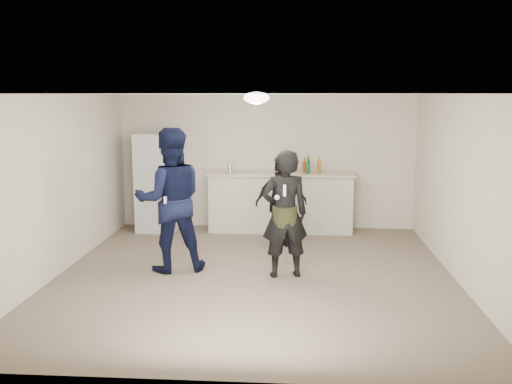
# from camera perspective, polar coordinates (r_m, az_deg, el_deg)

# --- Properties ---
(floor) EXTENTS (6.00, 6.00, 0.00)m
(floor) POSITION_cam_1_polar(r_m,az_deg,el_deg) (8.05, -0.10, -8.34)
(floor) COLOR #6B5B4C
(floor) RESTS_ON ground
(ceiling) EXTENTS (6.00, 6.00, 0.00)m
(ceiling) POSITION_cam_1_polar(r_m,az_deg,el_deg) (7.65, -0.11, 9.76)
(ceiling) COLOR silver
(ceiling) RESTS_ON wall_back
(wall_back) EXTENTS (6.00, 0.00, 6.00)m
(wall_back) POSITION_cam_1_polar(r_m,az_deg,el_deg) (10.72, 1.06, 3.04)
(wall_back) COLOR beige
(wall_back) RESTS_ON floor
(wall_front) EXTENTS (6.00, 0.00, 6.00)m
(wall_front) POSITION_cam_1_polar(r_m,az_deg,el_deg) (4.83, -2.70, -5.20)
(wall_front) COLOR beige
(wall_front) RESTS_ON floor
(wall_left) EXTENTS (0.00, 6.00, 6.00)m
(wall_left) POSITION_cam_1_polar(r_m,az_deg,el_deg) (8.41, -19.14, 0.67)
(wall_left) COLOR beige
(wall_left) RESTS_ON floor
(wall_right) EXTENTS (0.00, 6.00, 6.00)m
(wall_right) POSITION_cam_1_polar(r_m,az_deg,el_deg) (8.04, 19.85, 0.23)
(wall_right) COLOR beige
(wall_right) RESTS_ON floor
(counter) EXTENTS (2.60, 0.56, 1.05)m
(counter) POSITION_cam_1_polar(r_m,az_deg,el_deg) (10.49, 2.46, -1.12)
(counter) COLOR beige
(counter) RESTS_ON floor
(counter_top) EXTENTS (2.68, 0.64, 0.04)m
(counter_top) POSITION_cam_1_polar(r_m,az_deg,el_deg) (10.40, 2.48, 1.83)
(counter_top) COLOR beige
(counter_top) RESTS_ON counter
(fridge) EXTENTS (0.70, 0.70, 1.80)m
(fridge) POSITION_cam_1_polar(r_m,az_deg,el_deg) (10.66, -9.85, 0.96)
(fridge) COLOR white
(fridge) RESTS_ON floor
(fridge_handle) EXTENTS (0.02, 0.02, 0.60)m
(fridge_handle) POSITION_cam_1_polar(r_m,az_deg,el_deg) (10.19, -8.88, 2.86)
(fridge_handle) COLOR #B7B7BB
(fridge_handle) RESTS_ON fridge
(ceiling_dome) EXTENTS (0.36, 0.36, 0.16)m
(ceiling_dome) POSITION_cam_1_polar(r_m,az_deg,el_deg) (7.95, 0.05, 9.40)
(ceiling_dome) COLOR white
(ceiling_dome) RESTS_ON ceiling
(shaker) EXTENTS (0.08, 0.08, 0.17)m
(shaker) POSITION_cam_1_polar(r_m,az_deg,el_deg) (10.47, -2.61, 2.45)
(shaker) COLOR silver
(shaker) RESTS_ON counter_top
(man) EXTENTS (1.18, 1.04, 2.05)m
(man) POSITION_cam_1_polar(r_m,az_deg,el_deg) (8.15, -8.59, -0.80)
(man) COLOR #0E153D
(man) RESTS_ON floor
(woman) EXTENTS (0.72, 0.56, 1.77)m
(woman) POSITION_cam_1_polar(r_m,az_deg,el_deg) (7.81, 2.89, -2.21)
(woman) COLOR black
(woman) RESTS_ON floor
(camo_shorts) EXTENTS (0.34, 0.34, 0.28)m
(camo_shorts) POSITION_cam_1_polar(r_m,az_deg,el_deg) (7.81, 2.89, -2.44)
(camo_shorts) COLOR #32391A
(camo_shorts) RESTS_ON woman
(spectator) EXTENTS (0.91, 0.50, 1.47)m
(spectator) POSITION_cam_1_polar(r_m,az_deg,el_deg) (9.41, 2.55, -1.09)
(spectator) COLOR black
(spectator) RESTS_ON floor
(remote_man) EXTENTS (0.04, 0.04, 0.15)m
(remote_man) POSITION_cam_1_polar(r_m,az_deg,el_deg) (7.87, -9.04, -0.98)
(remote_man) COLOR white
(remote_man) RESTS_ON man
(nunchuk_man) EXTENTS (0.07, 0.07, 0.07)m
(nunchuk_man) POSITION_cam_1_polar(r_m,az_deg,el_deg) (7.89, -8.13, -1.45)
(nunchuk_man) COLOR white
(nunchuk_man) RESTS_ON man
(remote_woman) EXTENTS (0.04, 0.04, 0.15)m
(remote_woman) POSITION_cam_1_polar(r_m,az_deg,el_deg) (7.49, 2.88, 0.15)
(remote_woman) COLOR white
(remote_woman) RESTS_ON woman
(nunchuk_woman) EXTENTS (0.07, 0.07, 0.07)m
(nunchuk_woman) POSITION_cam_1_polar(r_m,az_deg,el_deg) (7.54, 2.12, -0.55)
(nunchuk_woman) COLOR white
(nunchuk_woman) RESTS_ON woman
(bottle_cluster) EXTENTS (0.53, 0.32, 0.24)m
(bottle_cluster) POSITION_cam_1_polar(r_m,az_deg,el_deg) (10.38, 5.14, 2.49)
(bottle_cluster) COLOR #9C4716
(bottle_cluster) RESTS_ON counter_top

